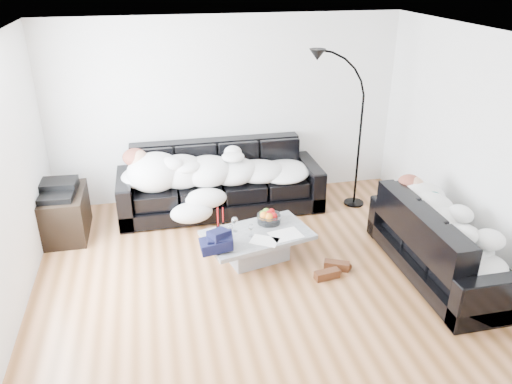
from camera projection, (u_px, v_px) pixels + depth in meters
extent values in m
plane|color=brown|center=(262.00, 275.00, 5.66)|extent=(5.00, 5.00, 0.00)
cube|color=silver|center=(227.00, 110.00, 7.10)|extent=(5.00, 0.02, 2.60)
cube|color=silver|center=(0.00, 191.00, 4.63)|extent=(0.02, 4.50, 2.60)
cube|color=silver|center=(479.00, 151.00, 5.59)|extent=(0.02, 4.50, 2.60)
plane|color=white|center=(263.00, 37.00, 4.56)|extent=(5.00, 5.00, 0.00)
cube|color=black|center=(220.00, 179.00, 6.96)|extent=(2.80, 0.97, 0.92)
cube|color=black|center=(443.00, 241.00, 5.54)|extent=(0.87, 2.02, 0.82)
ellipsoid|color=#0E675D|center=(414.00, 193.00, 5.95)|extent=(0.42, 0.38, 0.20)
cube|color=#939699|center=(257.00, 246.00, 5.88)|extent=(1.35, 0.98, 0.36)
cylinder|color=white|center=(269.00, 216.00, 6.00)|extent=(0.36, 0.36, 0.18)
cylinder|color=white|center=(235.00, 224.00, 5.80)|extent=(0.09, 0.09, 0.18)
cylinder|color=white|center=(230.00, 231.00, 5.70)|extent=(0.08, 0.08, 0.16)
cylinder|color=white|center=(251.00, 230.00, 5.71)|extent=(0.08, 0.08, 0.15)
cylinder|color=maroon|center=(218.00, 218.00, 5.86)|extent=(0.06, 0.06, 0.26)
cylinder|color=maroon|center=(223.00, 216.00, 5.96)|extent=(0.05, 0.05, 0.21)
cube|color=silver|center=(286.00, 235.00, 5.76)|extent=(0.40, 0.34, 0.01)
cube|color=silver|center=(265.00, 240.00, 5.64)|extent=(0.38, 0.35, 0.01)
cube|color=black|center=(63.00, 214.00, 6.36)|extent=(0.59, 0.86, 0.59)
cube|color=black|center=(58.00, 189.00, 6.21)|extent=(0.46, 0.36, 0.13)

